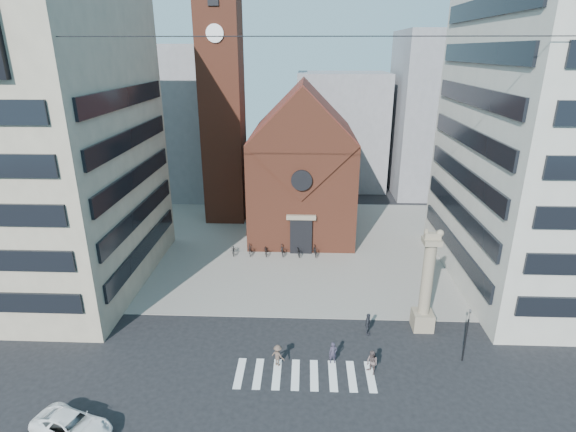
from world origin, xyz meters
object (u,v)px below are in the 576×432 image
object	(u,v)px
traffic_light	(466,334)
pedestrian_0	(333,353)
pedestrian_2	(368,324)
scooter_0	(233,250)
white_car	(72,426)
pedestrian_1	(372,363)
lion_column	(426,291)

from	to	relation	value
traffic_light	pedestrian_0	size ratio (longest dim) A/B	2.59
traffic_light	pedestrian_2	distance (m)	7.28
pedestrian_2	scooter_0	xyz separation A→B (m)	(-12.91, 14.36, -0.37)
white_car	pedestrian_2	xyz separation A→B (m)	(18.46, 10.75, 0.26)
traffic_light	scooter_0	xyz separation A→B (m)	(-19.42, 17.33, -1.72)
traffic_light	pedestrian_1	xyz separation A→B (m)	(-6.80, -1.64, -1.39)
pedestrian_1	scooter_0	xyz separation A→B (m)	(-12.62, 18.97, -0.34)
pedestrian_0	pedestrian_2	distance (m)	4.61
lion_column	white_car	world-z (taller)	lion_column
pedestrian_1	scooter_0	size ratio (longest dim) A/B	0.92
traffic_light	white_car	size ratio (longest dim) A/B	0.89
white_car	scooter_0	bearing A→B (deg)	6.80
pedestrian_0	white_car	bearing A→B (deg)	-166.77
pedestrian_2	scooter_0	size ratio (longest dim) A/B	0.96
lion_column	pedestrian_1	size ratio (longest dim) A/B	4.82
pedestrian_0	scooter_0	distance (m)	20.52
lion_column	pedestrian_0	world-z (taller)	lion_column
traffic_light	white_car	world-z (taller)	traffic_light
pedestrian_2	scooter_0	world-z (taller)	pedestrian_2
traffic_light	scooter_0	distance (m)	26.09
traffic_light	pedestrian_1	size ratio (longest dim) A/B	2.39
traffic_light	white_car	distance (m)	26.21
pedestrian_0	traffic_light	bearing A→B (deg)	-7.98
pedestrian_2	traffic_light	bearing A→B (deg)	-103.83
traffic_light	pedestrian_2	xyz separation A→B (m)	(-6.51, 2.97, -1.35)
scooter_0	pedestrian_2	bearing A→B (deg)	-57.06
traffic_light	white_car	bearing A→B (deg)	-162.69
traffic_light	scooter_0	bearing A→B (deg)	138.26
pedestrian_1	white_car	bearing A→B (deg)	-108.00
lion_column	pedestrian_0	bearing A→B (deg)	-148.31
traffic_light	pedestrian_0	bearing A→B (deg)	-176.38
pedestrian_1	pedestrian_2	distance (m)	4.62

